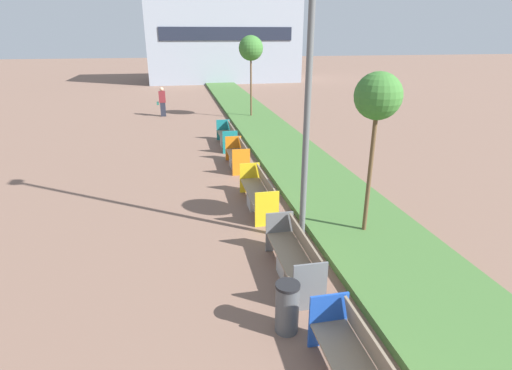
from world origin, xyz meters
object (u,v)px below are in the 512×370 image
bench_yellow_frame (259,195)px  bench_teal_frame (227,138)px  street_lamp_post (310,52)px  sapling_tree_far (251,49)px  sapling_tree_near (378,98)px  bench_grey_frame (294,260)px  pedestrian_walking (162,102)px  litter_bin (287,307)px  bench_orange_frame (238,158)px

bench_yellow_frame → bench_teal_frame: bearing=90.0°
street_lamp_post → sapling_tree_far: bearing=84.0°
sapling_tree_near → bench_yellow_frame: bearing=134.4°
bench_grey_frame → pedestrian_walking: size_ratio=1.28×
litter_bin → bench_grey_frame: bearing=69.2°
bench_teal_frame → bench_yellow_frame: bearing=-90.0°
bench_yellow_frame → pedestrian_walking: pedestrian_walking is taller
litter_bin → pedestrian_walking: (-2.31, 19.34, 0.42)m
bench_yellow_frame → bench_orange_frame: bearing=90.1°
bench_grey_frame → sapling_tree_near: 3.90m
bench_teal_frame → street_lamp_post: street_lamp_post is taller
litter_bin → sapling_tree_far: size_ratio=0.20×
bench_yellow_frame → sapling_tree_far: 13.26m
bench_orange_frame → bench_teal_frame: size_ratio=0.81×
sapling_tree_far → pedestrian_walking: size_ratio=2.67×
bench_yellow_frame → sapling_tree_near: (2.16, -2.20, 2.95)m
bench_grey_frame → sapling_tree_near: bearing=31.6°
bench_grey_frame → sapling_tree_far: bearing=82.4°
bench_orange_frame → sapling_tree_far: 9.76m
pedestrian_walking → sapling_tree_near: bearing=-73.0°
litter_bin → pedestrian_walking: size_ratio=0.53×
bench_yellow_frame → bench_grey_frame: bearing=-90.1°
street_lamp_post → sapling_tree_far: size_ratio=1.71×
bench_teal_frame → litter_bin: 11.83m
sapling_tree_far → bench_yellow_frame: bearing=-99.7°
street_lamp_post → pedestrian_walking: 17.12m
bench_teal_frame → sapling_tree_near: 9.69m
bench_grey_frame → street_lamp_post: 4.22m
street_lamp_post → sapling_tree_far: (1.55, 14.71, -0.42)m
bench_grey_frame → bench_orange_frame: 7.28m
street_lamp_post → bench_grey_frame: bearing=-113.2°
bench_orange_frame → litter_bin: bench_orange_frame is taller
sapling_tree_far → pedestrian_walking: (-5.05, 1.70, -3.00)m
litter_bin → street_lamp_post: street_lamp_post is taller
bench_grey_frame → bench_teal_frame: (0.00, 10.31, 0.01)m
bench_teal_frame → sapling_tree_far: (2.16, 5.83, 3.50)m
bench_grey_frame → bench_teal_frame: 10.31m
street_lamp_post → sapling_tree_far: 14.79m
bench_orange_frame → sapling_tree_near: size_ratio=0.49×
bench_grey_frame → bench_yellow_frame: size_ratio=0.89×
bench_teal_frame → pedestrian_walking: size_ratio=1.39×
bench_teal_frame → sapling_tree_far: size_ratio=0.52×
bench_yellow_frame → bench_orange_frame: same height
bench_orange_frame → bench_teal_frame: (0.01, 3.02, 0.01)m
bench_grey_frame → bench_teal_frame: size_ratio=0.92×
bench_teal_frame → bench_grey_frame: bearing=-90.0°
litter_bin → street_lamp_post: 4.98m
litter_bin → bench_yellow_frame: bearing=83.5°
bench_grey_frame → bench_teal_frame: bearing=90.0°
bench_grey_frame → pedestrian_walking: 18.07m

